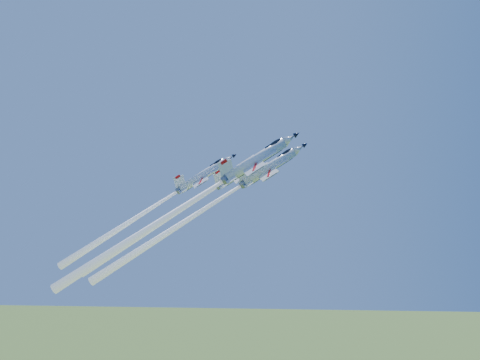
# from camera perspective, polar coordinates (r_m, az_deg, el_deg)

# --- Properties ---
(jet_lead) EXTENTS (38.19, 14.36, 33.89)m
(jet_lead) POSITION_cam_1_polar(r_m,az_deg,el_deg) (107.95, -3.65, -3.00)
(jet_lead) COLOR silver
(jet_left) EXTENTS (37.35, 14.02, 33.13)m
(jet_left) POSITION_cam_1_polar(r_m,az_deg,el_deg) (117.21, -5.85, -2.89)
(jet_left) COLOR silver
(jet_right) EXTENTS (40.12, 15.00, 35.53)m
(jet_right) POSITION_cam_1_polar(r_m,az_deg,el_deg) (100.36, -5.93, -2.74)
(jet_right) COLOR silver
(jet_slot) EXTENTS (31.59, 11.72, 27.70)m
(jet_slot) POSITION_cam_1_polar(r_m,az_deg,el_deg) (110.03, -9.20, -2.82)
(jet_slot) COLOR silver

